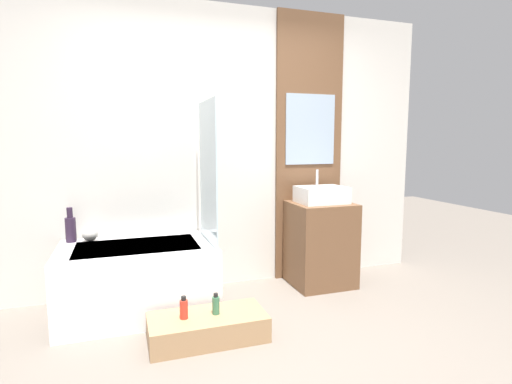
# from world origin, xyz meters

# --- Properties ---
(ground_plane) EXTENTS (12.00, 12.00, 0.00)m
(ground_plane) POSITION_xyz_m (0.00, 0.00, 0.00)
(ground_plane) COLOR slate
(wall_tiled_back) EXTENTS (4.20, 0.06, 2.60)m
(wall_tiled_back) POSITION_xyz_m (0.00, 1.58, 1.30)
(wall_tiled_back) COLOR silver
(wall_tiled_back) RESTS_ON ground_plane
(wall_wood_accent) EXTENTS (0.70, 0.04, 2.60)m
(wall_wood_accent) POSITION_xyz_m (0.91, 1.53, 1.31)
(wall_wood_accent) COLOR brown
(wall_wood_accent) RESTS_ON ground_plane
(bathtub) EXTENTS (1.20, 0.77, 0.55)m
(bathtub) POSITION_xyz_m (-0.77, 1.14, 0.28)
(bathtub) COLOR white
(bathtub) RESTS_ON ground_plane
(glass_shower_screen) EXTENTS (0.01, 0.63, 1.15)m
(glass_shower_screen) POSITION_xyz_m (-0.20, 1.09, 1.12)
(glass_shower_screen) COLOR silver
(glass_shower_screen) RESTS_ON bathtub
(wooden_step_bench) EXTENTS (0.81, 0.39, 0.18)m
(wooden_step_bench) POSITION_xyz_m (-0.34, 0.52, 0.09)
(wooden_step_bench) COLOR #A87F56
(wooden_step_bench) RESTS_ON ground_plane
(vanity_cabinet) EXTENTS (0.56, 0.52, 0.79)m
(vanity_cabinet) POSITION_xyz_m (0.91, 1.25, 0.40)
(vanity_cabinet) COLOR brown
(vanity_cabinet) RESTS_ON ground_plane
(sink) EXTENTS (0.44, 0.35, 0.31)m
(sink) POSITION_xyz_m (0.91, 1.25, 0.87)
(sink) COLOR white
(sink) RESTS_ON vanity_cabinet
(vase_tall_dark) EXTENTS (0.08, 0.08, 0.29)m
(vase_tall_dark) POSITION_xyz_m (-1.28, 1.44, 0.67)
(vase_tall_dark) COLOR #2D1E33
(vase_tall_dark) RESTS_ON bathtub
(vase_round_light) EXTENTS (0.13, 0.13, 0.13)m
(vase_round_light) POSITION_xyz_m (-1.13, 1.42, 0.61)
(vase_round_light) COLOR silver
(vase_round_light) RESTS_ON bathtub
(bottle_soap_primary) EXTENTS (0.06, 0.06, 0.16)m
(bottle_soap_primary) POSITION_xyz_m (-0.50, 0.52, 0.25)
(bottle_soap_primary) COLOR red
(bottle_soap_primary) RESTS_ON wooden_step_bench
(bottle_soap_secondary) EXTENTS (0.05, 0.05, 0.15)m
(bottle_soap_secondary) POSITION_xyz_m (-0.28, 0.52, 0.24)
(bottle_soap_secondary) COLOR #38704C
(bottle_soap_secondary) RESTS_ON wooden_step_bench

